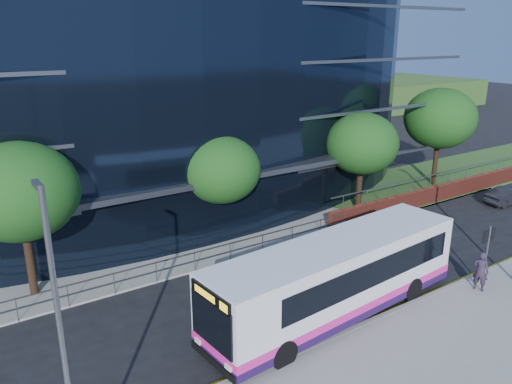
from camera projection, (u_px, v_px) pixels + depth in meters
ground at (389, 298)px, 22.09m from camera, size 200.00×200.00×0.00m
pavement_near at (494, 354)px, 18.11m from camera, size 80.00×8.00×0.15m
kerb at (407, 306)px, 21.28m from camera, size 80.00×0.25×0.16m
yellow_line_outer at (403, 306)px, 21.46m from camera, size 80.00×0.08×0.01m
yellow_line_inner at (400, 304)px, 21.58m from camera, size 80.00×0.08×0.01m
far_forecourt at (162, 244)px, 27.63m from camera, size 50.00×8.00×0.10m
grass_verge at (482, 167)px, 43.48m from camera, size 36.00×8.00×0.12m
glass_office at (125, 82)px, 34.09m from camera, size 44.00×23.10×16.00m
retaining_wall at (496, 178)px, 38.27m from camera, size 34.00×0.40×2.11m
guard_railings at (156, 267)px, 23.17m from camera, size 24.00×0.05×1.10m
apartment_block at (261, 34)px, 81.01m from camera, size 60.00×42.00×30.00m
street_sign at (488, 243)px, 22.56m from camera, size 0.85×0.09×2.80m
tree_far_a at (20, 192)px, 20.88m from camera, size 4.95×4.95×6.98m
tree_far_b at (221, 170)px, 26.76m from camera, size 4.29×4.29×6.05m
tree_far_c at (362, 144)px, 31.56m from camera, size 4.62×4.62×6.51m
tree_far_d at (440, 119)px, 36.91m from camera, size 5.28×5.28×7.44m
tree_dist_e at (284, 87)px, 65.12m from camera, size 4.62×4.62×6.51m
tree_dist_f at (361, 82)px, 75.27m from camera, size 4.29×4.29×6.05m
streetlight_west at (61, 337)px, 11.62m from camera, size 0.15×0.77×8.00m
city_bus at (338, 276)px, 20.30m from camera, size 12.32×3.74×3.29m
parked_car at (508, 196)px, 34.14m from camera, size 3.67×1.58×1.18m
pedestrian at (481, 271)px, 22.24m from camera, size 0.62×0.77×1.85m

